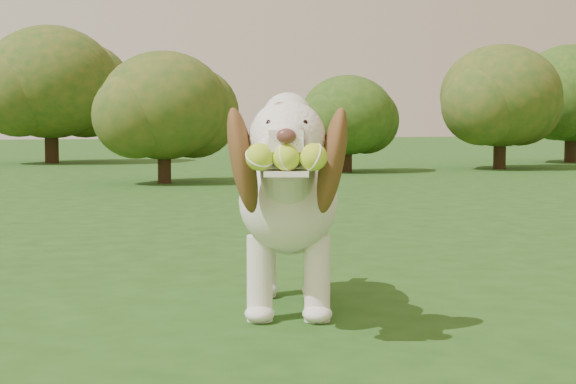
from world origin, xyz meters
name	(u,v)px	position (x,y,z in m)	size (l,w,h in m)	color
ground	(501,327)	(0.00, 0.00, 0.00)	(80.00, 80.00, 0.00)	#1F4313
dog	(289,199)	(-0.60, 0.51, 0.44)	(0.76, 1.21, 0.82)	white
shrub_i	(50,82)	(0.42, 14.00, 1.47)	(2.42, 2.42, 2.50)	#382314
shrub_h	(572,93)	(9.35, 10.51, 1.28)	(2.11, 2.11, 2.18)	#382314
shrub_c	(164,106)	(0.89, 7.85, 0.94)	(1.54, 1.54, 1.59)	#382314
shrub_d	(347,115)	(4.03, 9.18, 0.85)	(1.39, 1.39, 1.44)	#382314
shrub_f	(501,96)	(6.69, 9.07, 1.16)	(1.91, 1.91, 1.97)	#382314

